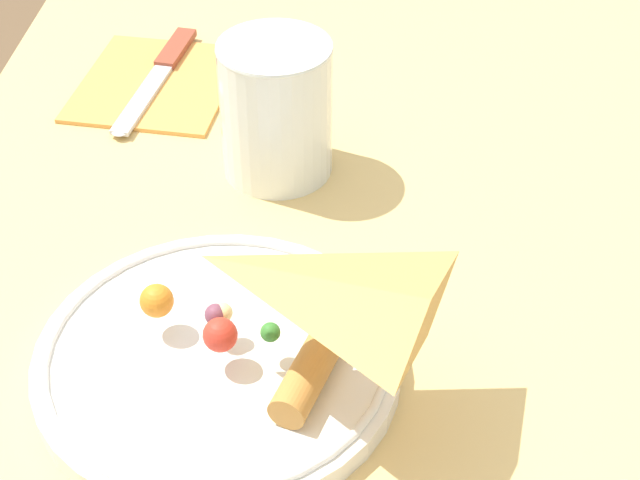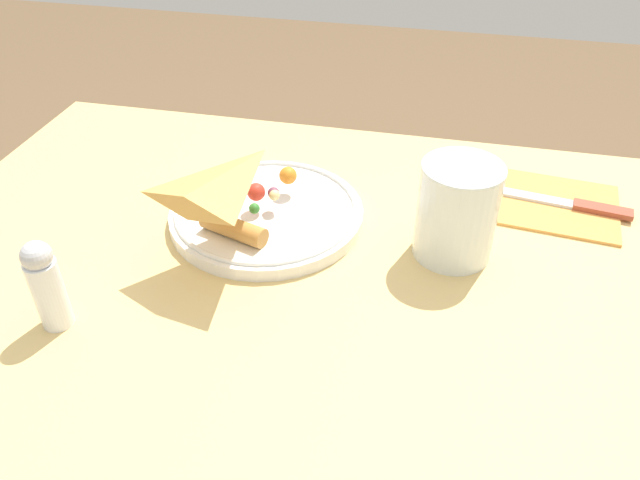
{
  "view_description": "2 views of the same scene",
  "coord_description": "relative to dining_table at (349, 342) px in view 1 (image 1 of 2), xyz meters",
  "views": [
    {
      "loc": [
        0.57,
        0.01,
        1.18
      ],
      "look_at": [
        0.03,
        -0.02,
        0.73
      ],
      "focal_mm": 55.0,
      "sensor_mm": 36.0,
      "label": 1
    },
    {
      "loc": [
        -0.07,
        0.53,
        1.15
      ],
      "look_at": [
        0.06,
        -0.03,
        0.72
      ],
      "focal_mm": 35.0,
      "sensor_mm": 36.0,
      "label": 2
    }
  ],
  "objects": [
    {
      "name": "dining_table",
      "position": [
        0.0,
        0.0,
        0.0
      ],
      "size": [
        1.11,
        0.69,
        0.7
      ],
      "color": "#DBB770",
      "rests_on": "ground_plane"
    },
    {
      "name": "plate_pizza",
      "position": [
        0.14,
        -0.08,
        0.12
      ],
      "size": [
        0.24,
        0.24,
        0.05
      ],
      "color": "white",
      "rests_on": "dining_table"
    },
    {
      "name": "milk_glass",
      "position": [
        -0.09,
        -0.07,
        0.16
      ],
      "size": [
        0.09,
        0.09,
        0.12
      ],
      "color": "white",
      "rests_on": "dining_table"
    },
    {
      "name": "napkin_folded",
      "position": [
        -0.22,
        -0.19,
        0.11
      ],
      "size": [
        0.17,
        0.15,
        0.0
      ],
      "rotation": [
        0.0,
        0.0,
        -0.11
      ],
      "color": "#E59E4C",
      "rests_on": "dining_table"
    },
    {
      "name": "butter_knife",
      "position": [
        -0.23,
        -0.19,
        0.12
      ],
      "size": [
        0.19,
        0.05,
        0.01
      ],
      "rotation": [
        0.0,
        0.0,
        -0.15
      ],
      "color": "#99422D",
      "rests_on": "napkin_folded"
    }
  ]
}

